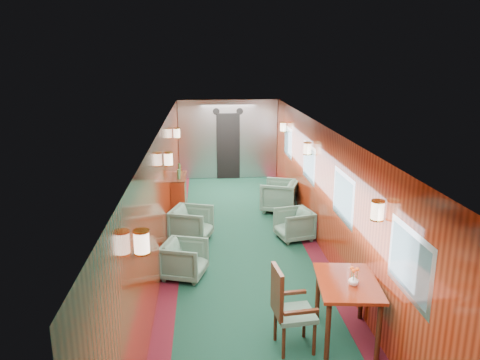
{
  "coord_description": "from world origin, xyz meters",
  "views": [
    {
      "loc": [
        -0.74,
        -8.06,
        3.67
      ],
      "look_at": [
        0.0,
        1.31,
        1.15
      ],
      "focal_mm": 35.0,
      "sensor_mm": 36.0,
      "label": 1
    }
  ],
  "objects_px": {
    "armchair_left_near": "(185,260)",
    "armchair_right_far": "(279,196)",
    "dining_table": "(347,290)",
    "side_chair": "(287,306)",
    "credenza": "(179,195)",
    "armchair_right_near": "(294,225)",
    "armchair_left_far": "(192,224)"
  },
  "relations": [
    {
      "from": "dining_table",
      "to": "armchair_right_far",
      "type": "distance_m",
      "value": 5.31
    },
    {
      "from": "armchair_left_near",
      "to": "armchair_right_far",
      "type": "relative_size",
      "value": 0.84
    },
    {
      "from": "credenza",
      "to": "armchair_left_near",
      "type": "xyz_separation_m",
      "value": [
        0.24,
        -3.23,
        -0.17
      ]
    },
    {
      "from": "armchair_right_near",
      "to": "dining_table",
      "type": "bearing_deg",
      "value": -13.17
    },
    {
      "from": "credenza",
      "to": "armchair_right_far",
      "type": "relative_size",
      "value": 1.48
    },
    {
      "from": "armchair_right_far",
      "to": "armchair_left_near",
      "type": "bearing_deg",
      "value": -12.74
    },
    {
      "from": "dining_table",
      "to": "side_chair",
      "type": "bearing_deg",
      "value": -161.77
    },
    {
      "from": "armchair_left_near",
      "to": "armchair_right_far",
      "type": "height_order",
      "value": "armchair_right_far"
    },
    {
      "from": "dining_table",
      "to": "armchair_left_near",
      "type": "distance_m",
      "value": 2.96
    },
    {
      "from": "dining_table",
      "to": "armchair_left_near",
      "type": "xyz_separation_m",
      "value": [
        -2.19,
        1.96,
        -0.38
      ]
    },
    {
      "from": "side_chair",
      "to": "armchair_right_near",
      "type": "bearing_deg",
      "value": 71.39
    },
    {
      "from": "dining_table",
      "to": "credenza",
      "type": "xyz_separation_m",
      "value": [
        -2.43,
        5.19,
        -0.21
      ]
    },
    {
      "from": "credenza",
      "to": "armchair_right_near",
      "type": "distance_m",
      "value": 2.95
    },
    {
      "from": "dining_table",
      "to": "armchair_left_far",
      "type": "bearing_deg",
      "value": 126.94
    },
    {
      "from": "side_chair",
      "to": "credenza",
      "type": "distance_m",
      "value": 5.6
    },
    {
      "from": "side_chair",
      "to": "armchair_right_near",
      "type": "relative_size",
      "value": 1.64
    },
    {
      "from": "armchair_right_far",
      "to": "armchair_right_near",
      "type": "bearing_deg",
      "value": 20.55
    },
    {
      "from": "armchair_right_near",
      "to": "armchair_right_far",
      "type": "relative_size",
      "value": 0.83
    },
    {
      "from": "armchair_left_near",
      "to": "armchair_right_far",
      "type": "xyz_separation_m",
      "value": [
        2.16,
        3.34,
        0.06
      ]
    },
    {
      "from": "armchair_left_near",
      "to": "side_chair",
      "type": "bearing_deg",
      "value": -130.52
    },
    {
      "from": "side_chair",
      "to": "armchair_left_near",
      "type": "height_order",
      "value": "side_chair"
    },
    {
      "from": "side_chair",
      "to": "armchair_left_near",
      "type": "relative_size",
      "value": 1.63
    },
    {
      "from": "dining_table",
      "to": "armchair_left_far",
      "type": "distance_m",
      "value": 4.16
    },
    {
      "from": "credenza",
      "to": "armchair_left_near",
      "type": "bearing_deg",
      "value": -85.82
    },
    {
      "from": "side_chair",
      "to": "armchair_left_near",
      "type": "distance_m",
      "value": 2.55
    },
    {
      "from": "side_chair",
      "to": "armchair_right_far",
      "type": "relative_size",
      "value": 1.36
    },
    {
      "from": "side_chair",
      "to": "credenza",
      "type": "relative_size",
      "value": 0.92
    },
    {
      "from": "armchair_right_near",
      "to": "armchair_right_far",
      "type": "bearing_deg",
      "value": 166.92
    },
    {
      "from": "armchair_left_far",
      "to": "armchair_right_near",
      "type": "xyz_separation_m",
      "value": [
        2.09,
        -0.08,
        -0.04
      ]
    },
    {
      "from": "side_chair",
      "to": "armchair_right_near",
      "type": "distance_m",
      "value": 3.77
    },
    {
      "from": "side_chair",
      "to": "credenza",
      "type": "xyz_separation_m",
      "value": [
        -1.61,
        5.36,
        -0.13
      ]
    },
    {
      "from": "armchair_left_near",
      "to": "armchair_left_far",
      "type": "relative_size",
      "value": 0.9
    }
  ]
}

